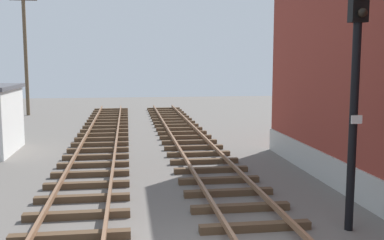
{
  "coord_description": "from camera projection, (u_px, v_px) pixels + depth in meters",
  "views": [
    {
      "loc": [
        -1.63,
        -8.05,
        3.71
      ],
      "look_at": [
        0.51,
        7.09,
        1.75
      ],
      "focal_mm": 42.84,
      "sensor_mm": 36.0,
      "label": 1
    }
  ],
  "objects": [
    {
      "name": "signal_mast",
      "position": [
        356.0,
        71.0,
        9.7
      ],
      "size": [
        0.36,
        0.4,
        5.62
      ],
      "color": "black",
      "rests_on": "ground"
    },
    {
      "name": "utility_pole_far",
      "position": [
        26.0,
        52.0,
        31.26
      ],
      "size": [
        1.8,
        0.24,
        8.26
      ],
      "color": "brown",
      "rests_on": "ground"
    }
  ]
}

